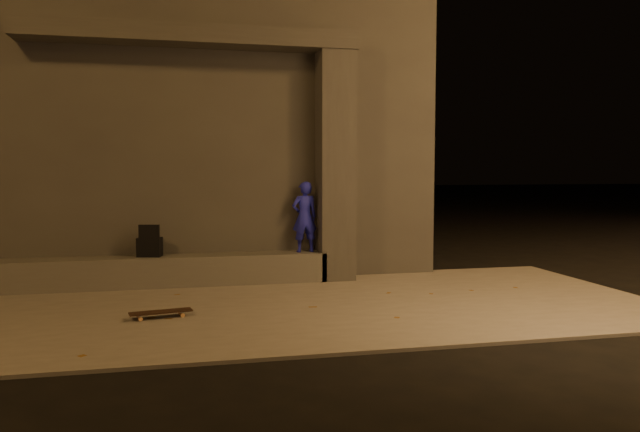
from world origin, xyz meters
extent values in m
plane|color=black|center=(0.00, 0.00, 0.00)|extent=(120.00, 120.00, 0.00)
cube|color=#69645D|center=(0.00, 2.00, 0.02)|extent=(11.00, 4.40, 0.04)
cube|color=#3D3A37|center=(-1.00, 6.50, 2.60)|extent=(9.00, 5.00, 5.20)
cube|color=#55534D|center=(-1.50, 3.75, 0.27)|extent=(6.00, 0.55, 0.45)
cube|color=#3D3A37|center=(1.70, 3.75, 1.84)|extent=(0.55, 0.55, 3.60)
cube|color=#3D3A37|center=(-0.50, 3.80, 3.78)|extent=(5.00, 0.70, 0.28)
imported|color=#1B1EB5|center=(1.20, 3.75, 1.05)|extent=(0.43, 0.30, 1.12)
cube|color=black|center=(-1.18, 3.75, 0.63)|extent=(0.39, 0.30, 0.29)
cube|color=black|center=(-1.18, 3.75, 0.88)|extent=(0.31, 0.11, 0.20)
cube|color=black|center=(-0.97, 1.63, 0.11)|extent=(0.75, 0.31, 0.01)
cylinder|color=tan|center=(-0.75, 1.75, 0.07)|extent=(0.05, 0.04, 0.05)
cylinder|color=tan|center=(-0.72, 1.61, 0.07)|extent=(0.05, 0.04, 0.05)
cylinder|color=tan|center=(-1.22, 1.66, 0.07)|extent=(0.05, 0.04, 0.05)
cylinder|color=tan|center=(-1.20, 1.52, 0.07)|extent=(0.05, 0.04, 0.05)
cube|color=#99999E|center=(-0.73, 1.68, 0.10)|extent=(0.07, 0.16, 0.01)
cube|color=#99999E|center=(-1.21, 1.59, 0.10)|extent=(0.07, 0.16, 0.01)
camera|label=1|loc=(-0.76, -5.88, 1.80)|focal=35.00mm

